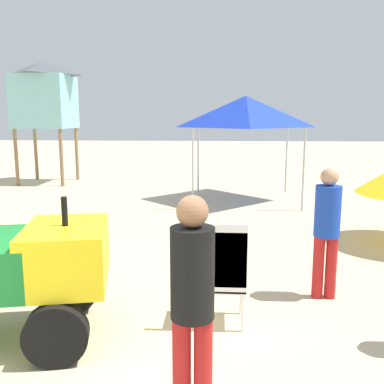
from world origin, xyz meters
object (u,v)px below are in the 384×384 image
Objects in this scene: lifeguard_near_left at (192,296)px; lifeguard_tower at (44,95)px; stacked_plastic_chairs at (224,266)px; lifeguard_near_right at (327,225)px; popup_canopy at (246,112)px.

lifeguard_near_left is 13.38m from lifeguard_tower.
stacked_plastic_chairs is 0.29× the size of lifeguard_tower.
lifeguard_near_right is at bearing 57.10° from lifeguard_near_left.
lifeguard_tower is (-7.43, 9.45, 2.10)m from lifeguard_near_right.
lifeguard_near_right is at bearing 33.41° from stacked_plastic_chairs.
lifeguard_near_left reaches higher than lifeguard_near_right.
stacked_plastic_chairs is at bearing -146.59° from lifeguard_near_right.
lifeguard_tower reaches higher than lifeguard_near_right.
lifeguard_tower is (-5.89, 11.83, 2.05)m from lifeguard_near_left.
lifeguard_near_left reaches higher than stacked_plastic_chairs.
stacked_plastic_chairs is 1.58m from lifeguard_near_left.
lifeguard_tower is at bearing 157.06° from popup_canopy.
lifeguard_tower reaches higher than lifeguard_near_left.
lifeguard_near_left is 0.61× the size of popup_canopy.
lifeguard_near_right is 12.21m from lifeguard_tower.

